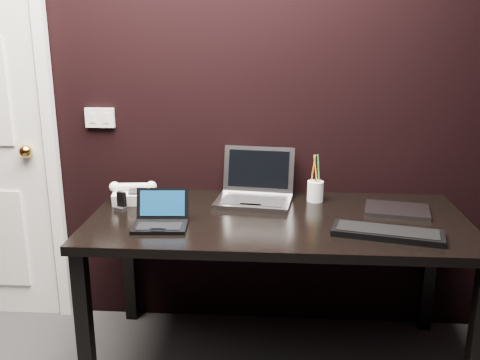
# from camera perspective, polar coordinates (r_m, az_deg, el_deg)

# --- Properties ---
(wall_back) EXTENTS (4.00, 0.00, 4.00)m
(wall_back) POSITION_cam_1_polar(r_m,az_deg,el_deg) (2.71, -2.17, 10.31)
(wall_back) COLOR black
(wall_back) RESTS_ON ground
(wall_switch) EXTENTS (0.15, 0.02, 0.10)m
(wall_switch) POSITION_cam_1_polar(r_m,az_deg,el_deg) (2.85, -14.72, 6.44)
(wall_switch) COLOR silver
(wall_switch) RESTS_ON wall_back
(desk) EXTENTS (1.70, 0.80, 0.74)m
(desk) POSITION_cam_1_polar(r_m,az_deg,el_deg) (2.45, 4.02, -5.69)
(desk) COLOR black
(desk) RESTS_ON ground
(netbook) EXTENTS (0.24, 0.22, 0.15)m
(netbook) POSITION_cam_1_polar(r_m,az_deg,el_deg) (2.33, -8.46, -4.20)
(netbook) COLOR black
(netbook) RESTS_ON desk
(silver_laptop) EXTENTS (0.39, 0.36, 0.25)m
(silver_laptop) POSITION_cam_1_polar(r_m,az_deg,el_deg) (2.62, 1.59, -1.32)
(silver_laptop) COLOR #A2A2A7
(silver_laptop) RESTS_ON desk
(ext_keyboard) EXTENTS (0.47, 0.25, 0.03)m
(ext_keyboard) POSITION_cam_1_polar(r_m,az_deg,el_deg) (2.28, 15.45, -5.44)
(ext_keyboard) COLOR black
(ext_keyboard) RESTS_ON desk
(closed_laptop) EXTENTS (0.32, 0.26, 0.02)m
(closed_laptop) POSITION_cam_1_polar(r_m,az_deg,el_deg) (2.59, 16.40, -3.10)
(closed_laptop) COLOR #9D9DA2
(closed_laptop) RESTS_ON desk
(desk_phone) EXTENTS (0.23, 0.19, 0.11)m
(desk_phone) POSITION_cam_1_polar(r_m,az_deg,el_deg) (2.67, -11.27, -1.41)
(desk_phone) COLOR silver
(desk_phone) RESTS_ON desk
(mobile_phone) EXTENTS (0.06, 0.06, 0.09)m
(mobile_phone) POSITION_cam_1_polar(r_m,az_deg,el_deg) (2.56, -12.55, -2.47)
(mobile_phone) COLOR black
(mobile_phone) RESTS_ON desk
(pen_cup) EXTENTS (0.10, 0.10, 0.24)m
(pen_cup) POSITION_cam_1_polar(r_m,az_deg,el_deg) (2.65, 8.04, -1.09)
(pen_cup) COLOR white
(pen_cup) RESTS_ON desk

